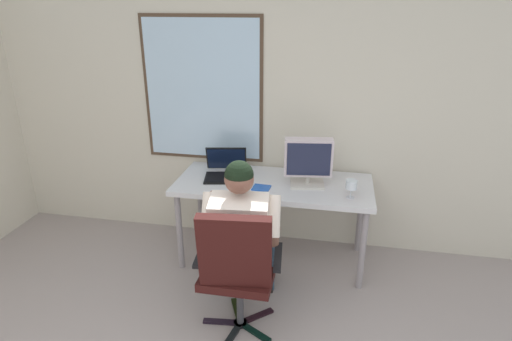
{
  "coord_description": "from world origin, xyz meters",
  "views": [
    {
      "loc": [
        0.44,
        -0.96,
        2.18
      ],
      "look_at": [
        -0.12,
        1.88,
        1.02
      ],
      "focal_mm": 29.99,
      "sensor_mm": 36.0,
      "label": 1
    }
  ],
  "objects_px": {
    "desk": "(273,190)",
    "laptop": "(226,169)",
    "wine_glass": "(351,185)",
    "person_seated": "(242,234)",
    "crt_monitor": "(308,159)",
    "cd_case": "(261,188)",
    "office_chair": "(237,265)"
  },
  "relations": [
    {
      "from": "person_seated",
      "to": "crt_monitor",
      "type": "relative_size",
      "value": 3.11
    },
    {
      "from": "desk",
      "to": "crt_monitor",
      "type": "xyz_separation_m",
      "value": [
        0.28,
        0.0,
        0.3
      ]
    },
    {
      "from": "desk",
      "to": "wine_glass",
      "type": "bearing_deg",
      "value": -16.13
    },
    {
      "from": "crt_monitor",
      "to": "wine_glass",
      "type": "bearing_deg",
      "value": -28.04
    },
    {
      "from": "desk",
      "to": "laptop",
      "type": "height_order",
      "value": "laptop"
    },
    {
      "from": "office_chair",
      "to": "laptop",
      "type": "distance_m",
      "value": 1.15
    },
    {
      "from": "crt_monitor",
      "to": "office_chair",
      "type": "bearing_deg",
      "value": -109.96
    },
    {
      "from": "cd_case",
      "to": "crt_monitor",
      "type": "bearing_deg",
      "value": 22.16
    },
    {
      "from": "person_seated",
      "to": "cd_case",
      "type": "xyz_separation_m",
      "value": [
        0.03,
        0.6,
        0.09
      ]
    },
    {
      "from": "office_chair",
      "to": "cd_case",
      "type": "distance_m",
      "value": 0.87
    },
    {
      "from": "desk",
      "to": "crt_monitor",
      "type": "distance_m",
      "value": 0.41
    },
    {
      "from": "desk",
      "to": "laptop",
      "type": "relative_size",
      "value": 4.0
    },
    {
      "from": "person_seated",
      "to": "wine_glass",
      "type": "distance_m",
      "value": 0.95
    },
    {
      "from": "office_chair",
      "to": "person_seated",
      "type": "relative_size",
      "value": 0.8
    },
    {
      "from": "crt_monitor",
      "to": "cd_case",
      "type": "bearing_deg",
      "value": -157.84
    },
    {
      "from": "person_seated",
      "to": "cd_case",
      "type": "distance_m",
      "value": 0.61
    },
    {
      "from": "desk",
      "to": "wine_glass",
      "type": "xyz_separation_m",
      "value": [
        0.63,
        -0.18,
        0.17
      ]
    },
    {
      "from": "crt_monitor",
      "to": "cd_case",
      "type": "xyz_separation_m",
      "value": [
        -0.36,
        -0.15,
        -0.22
      ]
    },
    {
      "from": "desk",
      "to": "crt_monitor",
      "type": "relative_size",
      "value": 4.11
    },
    {
      "from": "office_chair",
      "to": "wine_glass",
      "type": "height_order",
      "value": "office_chair"
    },
    {
      "from": "person_seated",
      "to": "laptop",
      "type": "relative_size",
      "value": 3.03
    },
    {
      "from": "person_seated",
      "to": "wine_glass",
      "type": "xyz_separation_m",
      "value": [
        0.74,
        0.56,
        0.19
      ]
    },
    {
      "from": "office_chair",
      "to": "laptop",
      "type": "relative_size",
      "value": 2.43
    },
    {
      "from": "crt_monitor",
      "to": "laptop",
      "type": "bearing_deg",
      "value": 174.49
    },
    {
      "from": "person_seated",
      "to": "office_chair",
      "type": "bearing_deg",
      "value": -84.76
    },
    {
      "from": "desk",
      "to": "laptop",
      "type": "bearing_deg",
      "value": 170.45
    },
    {
      "from": "crt_monitor",
      "to": "person_seated",
      "type": "bearing_deg",
      "value": -117.29
    },
    {
      "from": "person_seated",
      "to": "wine_glass",
      "type": "bearing_deg",
      "value": 37.31
    },
    {
      "from": "desk",
      "to": "cd_case",
      "type": "relative_size",
      "value": 11.07
    },
    {
      "from": "laptop",
      "to": "crt_monitor",
      "type": "bearing_deg",
      "value": -5.51
    },
    {
      "from": "person_seated",
      "to": "wine_glass",
      "type": "height_order",
      "value": "person_seated"
    },
    {
      "from": "office_chair",
      "to": "laptop",
      "type": "bearing_deg",
      "value": 108.25
    }
  ]
}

